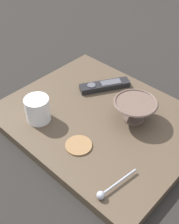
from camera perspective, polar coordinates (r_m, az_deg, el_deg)
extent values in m
plane|color=black|center=(0.99, 2.02, -2.26)|extent=(6.00, 6.00, 0.00)
cube|color=#4C3D2D|center=(0.98, 2.04, -1.56)|extent=(0.52, 0.64, 0.03)
cylinder|color=brown|center=(0.97, 8.75, -1.22)|extent=(0.07, 0.07, 0.01)
cone|color=brown|center=(0.95, 8.97, 0.39)|extent=(0.14, 0.14, 0.06)
torus|color=brown|center=(0.93, 9.18, 1.88)|extent=(0.14, 0.14, 0.01)
cylinder|color=white|center=(0.95, -10.28, 0.52)|extent=(0.08, 0.08, 0.09)
torus|color=white|center=(0.98, -11.41, 2.04)|extent=(0.02, 0.05, 0.05)
cylinder|color=#A3A5B2|center=(0.79, 6.02, -13.55)|extent=(0.12, 0.02, 0.01)
sphere|color=#A3A5B2|center=(0.76, 2.23, -16.22)|extent=(0.02, 0.02, 0.02)
cube|color=black|center=(1.09, 3.05, 5.26)|extent=(0.19, 0.14, 0.02)
cylinder|color=#4C4C54|center=(1.07, 0.39, 5.36)|extent=(0.03, 0.03, 0.00)
cube|color=#4C4C54|center=(1.09, 4.27, 5.96)|extent=(0.08, 0.07, 0.00)
cylinder|color=olive|center=(0.88, -2.17, -6.63)|extent=(0.08, 0.08, 0.01)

